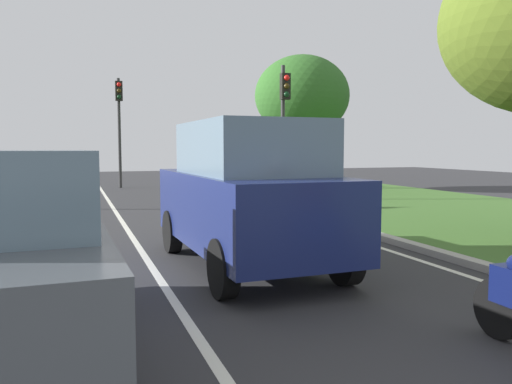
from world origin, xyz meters
name	(u,v)px	position (x,y,z in m)	size (l,w,h in m)	color
ground_plane	(154,225)	(0.00, 14.00, 0.00)	(60.00, 60.00, 0.00)	#2D2D30
lane_line_center	(125,226)	(-0.70, 14.00, 0.00)	(0.12, 32.00, 0.01)	silver
lane_line_right_edge	(289,218)	(3.60, 14.00, 0.00)	(0.12, 32.00, 0.01)	silver
grass_verge_right	(439,210)	(8.50, 14.00, 0.03)	(9.00, 48.00, 0.06)	#3D6628
curb_right	(306,215)	(4.10, 14.00, 0.06)	(0.24, 48.00, 0.12)	#9E9B93
car_suv_ahead	(248,194)	(0.74, 9.00, 1.17)	(2.07, 4.55, 2.28)	navy
car_sedan_left_lane	(1,256)	(-2.45, 6.42, 0.92)	(1.94, 4.35, 1.86)	#474C51
traffic_light_near_right	(284,110)	(5.16, 18.14, 3.19)	(0.32, 0.50, 4.76)	#2D2D2D
traffic_light_far_median	(119,113)	(0.22, 26.19, 3.50)	(0.32, 0.50, 5.12)	#2D2D2D
tree_roadside_far	(302,96)	(7.91, 22.67, 4.21)	(4.24, 4.24, 6.02)	#4C331E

